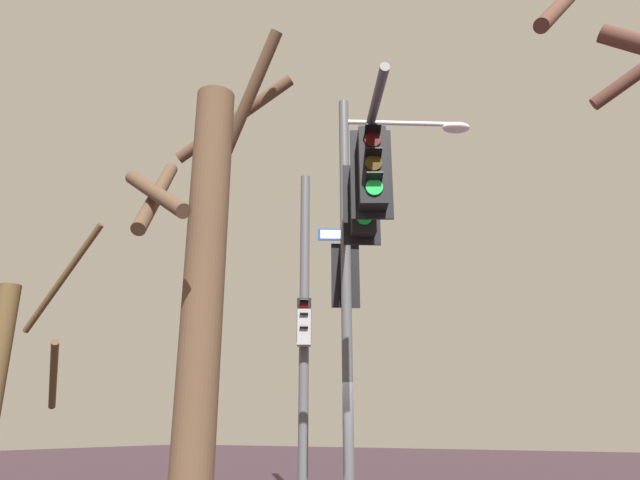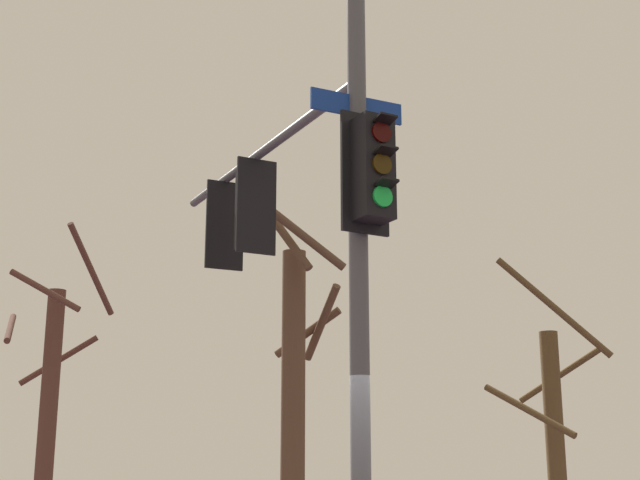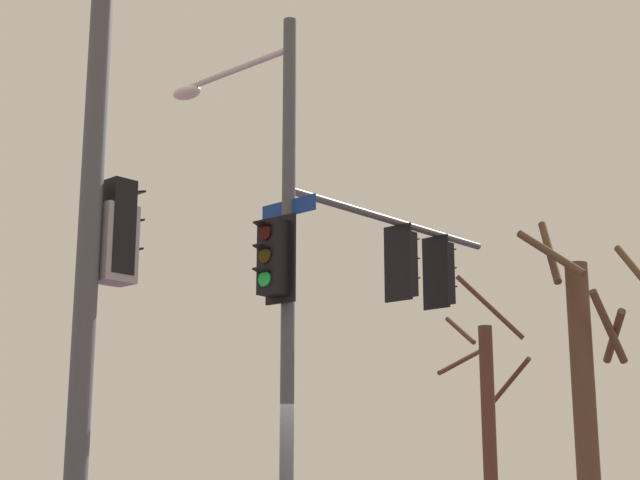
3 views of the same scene
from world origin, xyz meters
name	(u,v)px [view 3 (image 3 of 3)]	position (x,y,z in m)	size (l,w,h in m)	color
main_signal_pole_assembly	(336,255)	(-0.85, -0.86, 4.89)	(6.04, 3.28, 8.41)	#4C4F54
secondary_pole_assembly	(98,232)	(3.01, 2.57, 4.21)	(0.75, 0.56, 8.43)	#4C4F54
bare_tree_behind_pole	(584,395)	(-5.42, -1.32, 2.81)	(1.75, 1.55, 5.97)	brown
bare_tree_corner	(488,420)	(-5.66, -5.50, 2.55)	(1.77, 1.88, 5.56)	brown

